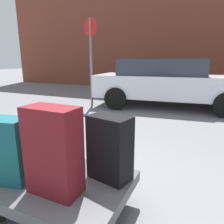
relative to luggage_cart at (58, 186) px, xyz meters
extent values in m
plane|color=slate|center=(0.00, 0.00, -0.27)|extent=(60.00, 60.00, 0.00)
cube|color=#4C4C51|center=(0.00, 0.00, 0.02)|extent=(1.27, 0.89, 0.10)
cylinder|color=black|center=(0.43, 0.30, -0.15)|extent=(0.24, 0.06, 0.24)
cylinder|color=black|center=(-0.43, 0.30, -0.15)|extent=(0.24, 0.06, 0.24)
cube|color=black|center=(0.42, 0.22, 0.36)|extent=(0.40, 0.30, 0.58)
cube|color=maroon|center=(0.10, -0.14, 0.42)|extent=(0.43, 0.24, 0.70)
cube|color=#51331E|center=(-0.20, 0.17, 0.19)|extent=(0.61, 0.49, 0.24)
cube|color=#144C51|center=(-0.39, -0.18, 0.35)|extent=(0.45, 0.32, 0.57)
cube|color=silver|center=(0.16, 5.09, 0.37)|extent=(4.46, 2.22, 0.64)
cube|color=#2D333D|center=(-0.09, 5.07, 0.92)|extent=(2.55, 1.81, 0.46)
cylinder|color=black|center=(1.48, 6.08, 0.05)|extent=(0.66, 0.28, 0.64)
cylinder|color=black|center=(-1.34, 5.80, 0.05)|extent=(0.66, 0.28, 0.64)
cylinder|color=black|center=(-1.17, 4.11, 0.05)|extent=(0.66, 0.28, 0.64)
cylinder|color=slate|center=(-2.00, 4.16, 1.00)|extent=(0.07, 0.07, 2.54)
cylinder|color=red|center=(-2.00, 4.16, 2.02)|extent=(0.49, 0.15, 0.50)
camera|label=1|loc=(1.13, -1.33, 1.10)|focal=33.53mm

